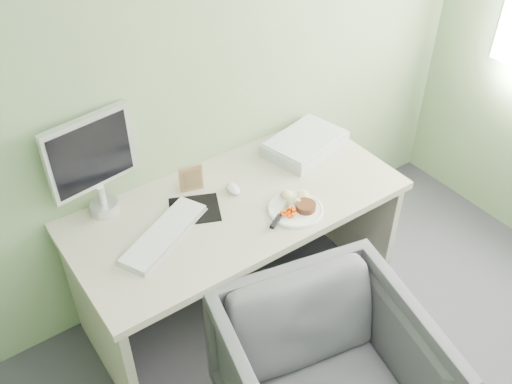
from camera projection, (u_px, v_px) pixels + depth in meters
wall_back at (188, 52)px, 2.54m from camera, size 3.50×0.00×3.50m
desk at (238, 231)px, 2.81m from camera, size 1.60×0.75×0.73m
plate at (295, 210)px, 2.65m from camera, size 0.26×0.26×0.01m
steak at (306, 206)px, 2.63m from camera, size 0.12×0.12×0.03m
potato_pile at (293, 195)px, 2.67m from camera, size 0.11×0.08×0.06m
carrot_heap at (290, 213)px, 2.59m from camera, size 0.07×0.07×0.04m
steak_knife at (279, 216)px, 2.58m from camera, size 0.22×0.13×0.02m
mousepad at (195, 209)px, 2.66m from camera, size 0.29×0.28×0.00m
keyboard at (164, 233)px, 2.51m from camera, size 0.49×0.34×0.02m
computer_mouse at (233, 189)px, 2.75m from camera, size 0.06×0.10×0.03m
photo_frame at (191, 179)px, 2.72m from camera, size 0.11×0.04×0.14m
eyedrop_bottle at (196, 181)px, 2.77m from camera, size 0.02×0.02×0.07m
scanner at (305, 144)px, 3.02m from camera, size 0.47×0.37×0.07m
monitor at (93, 161)px, 2.48m from camera, size 0.42×0.14×0.50m
desk_chair at (326, 384)px, 2.36m from camera, size 0.94×0.96×0.73m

